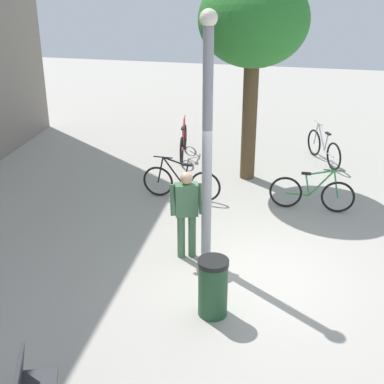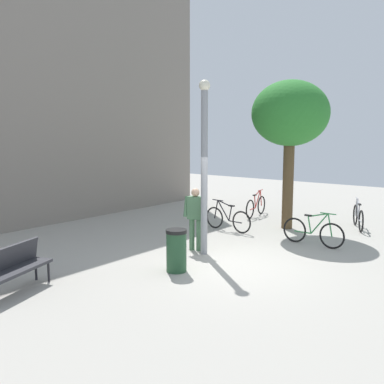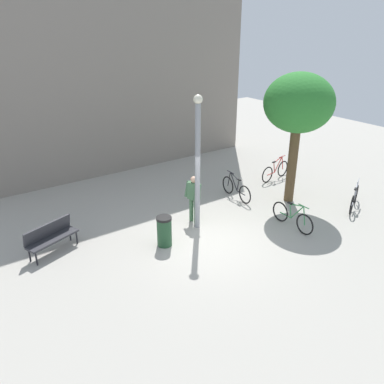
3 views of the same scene
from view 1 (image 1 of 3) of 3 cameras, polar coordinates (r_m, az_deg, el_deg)
The scene contains 9 objects.
ground_plane at distance 9.91m, azimuth 6.73°, elevation -8.35°, with size 36.00×36.00×0.00m, color #A8A399.
lamppost at distance 9.19m, azimuth 1.58°, elevation 5.81°, with size 0.28×0.28×4.40m.
person_by_lamppost at distance 9.91m, azimuth -0.56°, elevation -1.76°, with size 0.42×0.63×1.67m.
plaza_tree at distance 12.88m, azimuth 6.31°, elevation 16.84°, with size 2.46×2.46×4.80m.
bicycle_red at distance 15.04m, azimuth -0.89°, elevation 5.09°, with size 1.80×0.29×0.97m.
bicycle_silver at distance 15.01m, azimuth 13.29°, elevation 4.39°, with size 1.64×0.85×0.97m.
bicycle_green at distance 12.21m, azimuth 12.16°, elevation -0.15°, with size 0.12×1.81×0.97m.
bicycle_black at distance 12.47m, azimuth -1.14°, elevation 0.96°, with size 0.18×1.81×0.97m.
trash_bin at distance 8.64m, azimuth 2.15°, elevation -9.69°, with size 0.48×0.48×0.96m.
Camera 1 is at (-8.36, -0.50, 5.30)m, focal length 52.21 mm.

